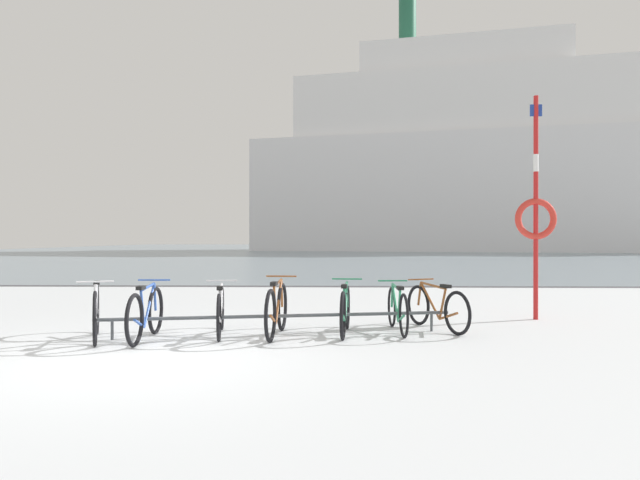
{
  "coord_description": "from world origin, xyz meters",
  "views": [
    {
      "loc": [
        2.31,
        -6.48,
        1.4
      ],
      "look_at": [
        1.99,
        4.63,
        1.37
      ],
      "focal_mm": 32.0,
      "sensor_mm": 36.0,
      "label": 1
    }
  ],
  "objects_px": {
    "bicycle_6": "(437,308)",
    "bicycle_0": "(96,312)",
    "ferry_ship": "(470,165)",
    "bicycle_5": "(397,309)",
    "rescue_post": "(536,213)",
    "bicycle_1": "(146,314)",
    "bicycle_3": "(277,310)",
    "bicycle_4": "(345,310)",
    "bicycle_2": "(221,311)"
  },
  "relations": [
    {
      "from": "bicycle_3",
      "to": "ferry_ship",
      "type": "xyz_separation_m",
      "value": [
        15.26,
        53.66,
        8.94
      ]
    },
    {
      "from": "bicycle_2",
      "to": "bicycle_5",
      "type": "bearing_deg",
      "value": 7.91
    },
    {
      "from": "bicycle_3",
      "to": "bicycle_6",
      "type": "height_order",
      "value": "bicycle_3"
    },
    {
      "from": "bicycle_3",
      "to": "rescue_post",
      "type": "xyz_separation_m",
      "value": [
        4.3,
        1.8,
        1.47
      ]
    },
    {
      "from": "bicycle_2",
      "to": "bicycle_3",
      "type": "height_order",
      "value": "bicycle_3"
    },
    {
      "from": "bicycle_2",
      "to": "rescue_post",
      "type": "relative_size",
      "value": 0.43
    },
    {
      "from": "bicycle_0",
      "to": "rescue_post",
      "type": "height_order",
      "value": "rescue_post"
    },
    {
      "from": "bicycle_2",
      "to": "ferry_ship",
      "type": "height_order",
      "value": "ferry_ship"
    },
    {
      "from": "bicycle_6",
      "to": "bicycle_3",
      "type": "bearing_deg",
      "value": -165.25
    },
    {
      "from": "bicycle_1",
      "to": "rescue_post",
      "type": "distance_m",
      "value": 6.61
    },
    {
      "from": "bicycle_5",
      "to": "ferry_ship",
      "type": "height_order",
      "value": "ferry_ship"
    },
    {
      "from": "bicycle_3",
      "to": "bicycle_6",
      "type": "relative_size",
      "value": 1.08
    },
    {
      "from": "bicycle_5",
      "to": "bicycle_0",
      "type": "bearing_deg",
      "value": -169.5
    },
    {
      "from": "bicycle_1",
      "to": "ferry_ship",
      "type": "height_order",
      "value": "ferry_ship"
    },
    {
      "from": "bicycle_2",
      "to": "ferry_ship",
      "type": "xyz_separation_m",
      "value": [
        16.08,
        53.62,
        8.97
      ]
    },
    {
      "from": "bicycle_0",
      "to": "bicycle_5",
      "type": "distance_m",
      "value": 4.29
    },
    {
      "from": "bicycle_0",
      "to": "bicycle_4",
      "type": "bearing_deg",
      "value": 9.41
    },
    {
      "from": "ferry_ship",
      "to": "bicycle_2",
      "type": "bearing_deg",
      "value": -106.69
    },
    {
      "from": "bicycle_4",
      "to": "bicycle_6",
      "type": "bearing_deg",
      "value": 17.27
    },
    {
      "from": "bicycle_3",
      "to": "bicycle_5",
      "type": "height_order",
      "value": "bicycle_3"
    },
    {
      "from": "ferry_ship",
      "to": "bicycle_1",
      "type": "bearing_deg",
      "value": -107.5
    },
    {
      "from": "bicycle_0",
      "to": "bicycle_2",
      "type": "distance_m",
      "value": 1.69
    },
    {
      "from": "bicycle_4",
      "to": "bicycle_2",
      "type": "bearing_deg",
      "value": -175.35
    },
    {
      "from": "bicycle_2",
      "to": "bicycle_5",
      "type": "relative_size",
      "value": 0.99
    },
    {
      "from": "bicycle_4",
      "to": "ferry_ship",
      "type": "xyz_separation_m",
      "value": [
        14.28,
        53.47,
        8.96
      ]
    },
    {
      "from": "bicycle_2",
      "to": "bicycle_6",
      "type": "xyz_separation_m",
      "value": [
        3.2,
        0.58,
        -0.01
      ]
    },
    {
      "from": "bicycle_1",
      "to": "ferry_ship",
      "type": "bearing_deg",
      "value": 72.5
    },
    {
      "from": "bicycle_0",
      "to": "bicycle_2",
      "type": "relative_size",
      "value": 0.98
    },
    {
      "from": "bicycle_2",
      "to": "bicycle_4",
      "type": "xyz_separation_m",
      "value": [
        1.8,
        0.15,
        0.01
      ]
    },
    {
      "from": "bicycle_1",
      "to": "bicycle_3",
      "type": "xyz_separation_m",
      "value": [
        1.77,
        0.36,
        0.01
      ]
    },
    {
      "from": "bicycle_4",
      "to": "bicycle_5",
      "type": "distance_m",
      "value": 0.81
    },
    {
      "from": "bicycle_2",
      "to": "bicycle_4",
      "type": "distance_m",
      "value": 1.81
    },
    {
      "from": "bicycle_1",
      "to": "bicycle_5",
      "type": "bearing_deg",
      "value": 12.24
    },
    {
      "from": "bicycle_5",
      "to": "bicycle_6",
      "type": "relative_size",
      "value": 1.04
    },
    {
      "from": "bicycle_4",
      "to": "bicycle_5",
      "type": "bearing_deg",
      "value": 15.21
    },
    {
      "from": "bicycle_2",
      "to": "bicycle_6",
      "type": "distance_m",
      "value": 3.26
    },
    {
      "from": "bicycle_1",
      "to": "bicycle_5",
      "type": "distance_m",
      "value": 3.62
    },
    {
      "from": "bicycle_6",
      "to": "ferry_ship",
      "type": "bearing_deg",
      "value": 76.36
    },
    {
      "from": "bicycle_0",
      "to": "bicycle_6",
      "type": "height_order",
      "value": "bicycle_0"
    },
    {
      "from": "bicycle_0",
      "to": "bicycle_4",
      "type": "xyz_separation_m",
      "value": [
        3.44,
        0.57,
        -0.02
      ]
    },
    {
      "from": "bicycle_3",
      "to": "bicycle_5",
      "type": "distance_m",
      "value": 1.81
    },
    {
      "from": "bicycle_5",
      "to": "bicycle_6",
      "type": "height_order",
      "value": "bicycle_6"
    },
    {
      "from": "bicycle_5",
      "to": "rescue_post",
      "type": "distance_m",
      "value": 3.26
    },
    {
      "from": "bicycle_3",
      "to": "rescue_post",
      "type": "relative_size",
      "value": 0.44
    },
    {
      "from": "bicycle_4",
      "to": "bicycle_3",
      "type": "bearing_deg",
      "value": -168.95
    },
    {
      "from": "bicycle_6",
      "to": "bicycle_1",
      "type": "bearing_deg",
      "value": -166.6
    },
    {
      "from": "bicycle_6",
      "to": "bicycle_0",
      "type": "bearing_deg",
      "value": -168.26
    },
    {
      "from": "bicycle_1",
      "to": "bicycle_4",
      "type": "xyz_separation_m",
      "value": [
        2.75,
        0.55,
        -0.01
      ]
    },
    {
      "from": "bicycle_4",
      "to": "ferry_ship",
      "type": "height_order",
      "value": "ferry_ship"
    },
    {
      "from": "bicycle_6",
      "to": "ferry_ship",
      "type": "xyz_separation_m",
      "value": [
        12.87,
        53.04,
        8.98
      ]
    }
  ]
}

